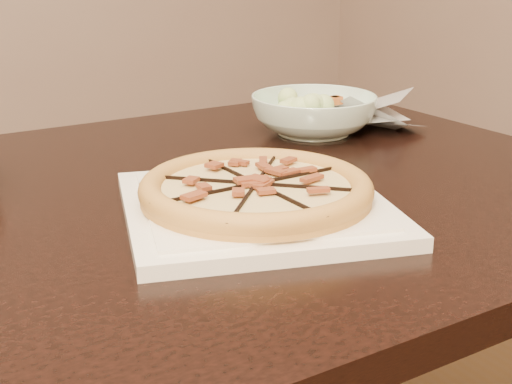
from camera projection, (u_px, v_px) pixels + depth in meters
dining_table at (134, 272)px, 0.95m from camera, size 1.42×0.93×0.75m
plate at (256, 207)px, 0.87m from camera, size 0.39×0.39×0.02m
pizza at (256, 189)px, 0.86m from camera, size 0.28×0.28×0.03m
salad_bowl at (314, 115)px, 1.25m from camera, size 0.27×0.27×0.07m
salad at (314, 85)px, 1.23m from camera, size 0.10×0.11×0.04m
cling_film at (371, 114)px, 1.29m from camera, size 0.17×0.14×0.05m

